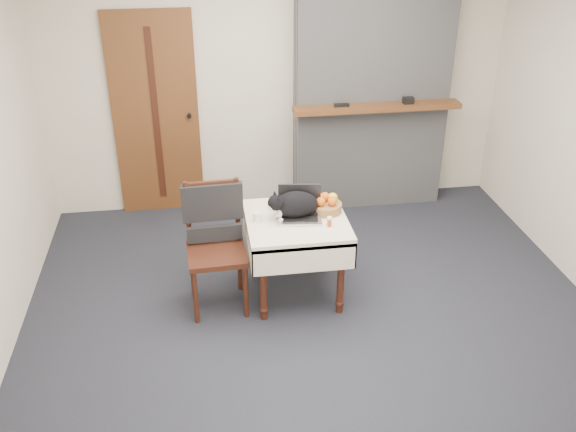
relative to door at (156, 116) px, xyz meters
name	(u,v)px	position (x,y,z in m)	size (l,w,h in m)	color
ground	(313,310)	(1.20, -1.97, -1.00)	(4.50, 4.50, 0.00)	black
room_shell	(306,76)	(1.20, -1.51, 0.76)	(4.52, 4.01, 2.61)	beige
door	(156,116)	(0.00, 0.00, 0.00)	(0.82, 0.10, 2.00)	brown
chimney	(372,80)	(2.10, -0.13, 0.30)	(1.62, 0.48, 2.60)	gray
side_table	(296,231)	(1.10, -1.72, -0.41)	(0.78, 0.78, 0.70)	#37170F
laptop	(300,209)	(1.13, -1.68, -0.24)	(0.37, 0.33, 0.25)	#B7B7BC
cat	(297,205)	(1.11, -1.69, -0.19)	(0.52, 0.29, 0.24)	black
cream_jar	(257,217)	(0.80, -1.72, -0.26)	(0.07, 0.07, 0.07)	white
pill_bottle	(329,221)	(1.33, -1.88, -0.26)	(0.04, 0.04, 0.08)	#A63F14
fruit_basket	(326,205)	(1.35, -1.63, -0.24)	(0.25, 0.25, 0.14)	#94603B
desk_clutter	(316,212)	(1.27, -1.64, -0.30)	(0.14, 0.02, 0.01)	black
chair	(214,228)	(0.47, -1.69, -0.35)	(0.48, 0.47, 1.02)	#37170F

